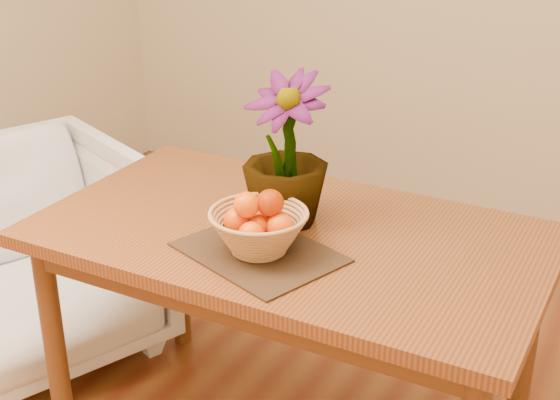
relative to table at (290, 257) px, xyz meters
The scene contains 6 objects.
table is the anchor object (origin of this frame).
placemat 0.19m from the table, 91.96° to the right, with size 0.40×0.30×0.01m, color #322012.
wicker_basket 0.22m from the table, 91.96° to the right, with size 0.26×0.26×0.11m.
orange_pile 0.25m from the table, 90.56° to the right, with size 0.18×0.18×0.13m.
potted_plant 0.30m from the table, 130.40° to the left, with size 0.24×0.24×0.42m, color #204F16.
armchair 1.10m from the table, behind, with size 0.81×0.76×0.83m, color gray.
Camera 1 is at (0.88, -1.42, 1.69)m, focal length 50.00 mm.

